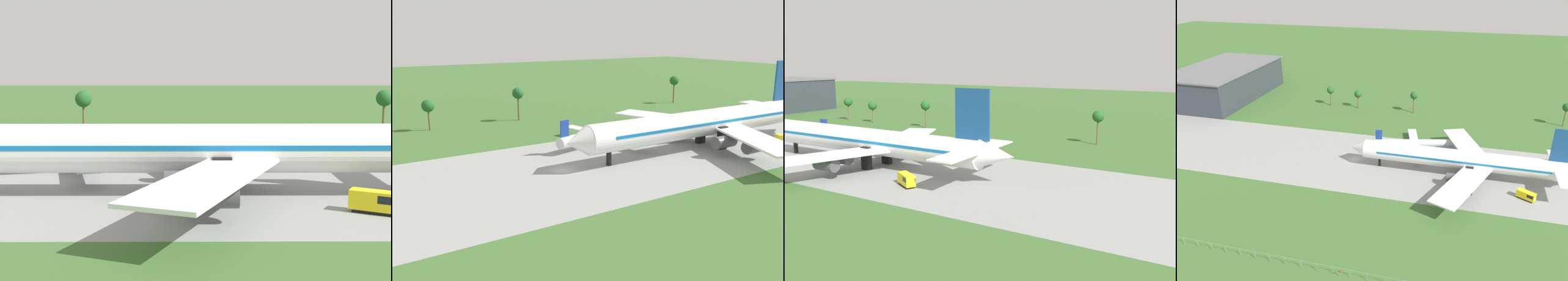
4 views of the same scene
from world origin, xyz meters
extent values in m
cylinder|color=white|center=(37.35, -2.10, 6.12)|extent=(65.11, 6.30, 6.30)
cone|color=white|center=(73.84, -2.10, 6.59)|extent=(7.88, 5.99, 5.99)
cube|color=#146BB7|center=(37.35, -2.10, 6.59)|extent=(55.34, 6.43, 0.63)
cube|color=navy|center=(68.01, -2.10, 14.63)|extent=(8.19, 0.50, 10.71)
cube|color=white|center=(68.33, -2.10, 7.07)|extent=(5.67, 25.21, 0.30)
cube|color=white|center=(38.73, -16.21, 5.02)|extent=(18.17, 29.23, 0.44)
cube|color=white|center=(38.73, 12.01, 5.02)|extent=(18.17, 29.23, 0.44)
cylinder|color=#4C4C51|center=(36.50, -9.67, 3.20)|extent=(5.67, 2.84, 2.84)
cylinder|color=#4C4C51|center=(39.04, -15.97, 3.20)|extent=(5.67, 2.84, 2.84)
cylinder|color=#4C4C51|center=(36.50, 5.46, 3.20)|extent=(5.67, 2.84, 2.84)
cylinder|color=#4C4C51|center=(39.04, 11.76, 3.20)|extent=(5.67, 2.84, 2.84)
cube|color=black|center=(10.00, -2.10, 2.75)|extent=(0.70, 0.90, 5.49)
cube|color=black|center=(40.60, -5.57, 2.75)|extent=(2.40, 1.20, 5.49)
cube|color=black|center=(40.60, 1.36, 2.75)|extent=(2.40, 1.20, 5.49)
cylinder|color=silver|center=(19.85, 14.03, 2.63)|extent=(30.27, 9.99, 2.77)
cube|color=navy|center=(6.53, 10.74, 5.96)|extent=(2.48, 0.83, 3.88)
cube|color=silver|center=(19.85, 14.03, 2.36)|extent=(9.80, 27.44, 0.24)
cube|color=black|center=(19.85, 14.03, 1.32)|extent=(1.76, 2.71, 2.63)
cube|color=black|center=(57.70, -11.40, 0.20)|extent=(4.93, 3.85, 0.40)
cube|color=yellow|center=(57.70, -11.40, 1.51)|extent=(5.74, 4.43, 2.21)
cube|color=black|center=(59.01, -12.14, 1.84)|extent=(2.67, 2.72, 0.90)
cylinder|color=brown|center=(-14.27, 52.87, 3.24)|extent=(0.56, 0.56, 6.48)
sphere|color=#235B28|center=(-14.27, 52.87, 7.08)|extent=(3.60, 3.60, 3.60)
cylinder|color=brown|center=(13.17, 52.87, 4.02)|extent=(0.56, 0.56, 8.03)
sphere|color=#235B28|center=(13.17, 52.87, 8.63)|extent=(3.60, 3.60, 3.60)
cylinder|color=brown|center=(79.07, 52.87, 4.10)|extent=(0.56, 0.56, 8.20)
sphere|color=#235B28|center=(79.07, 52.87, 8.80)|extent=(3.60, 3.60, 3.60)
cylinder|color=brown|center=(-28.39, 52.87, 3.67)|extent=(0.56, 0.56, 7.35)
sphere|color=#235B28|center=(-28.39, 52.87, 7.95)|extent=(3.60, 3.60, 3.60)
camera|label=1|loc=(36.88, -77.86, 17.70)|focal=55.00mm
camera|label=2|loc=(-40.30, -74.33, 27.54)|focal=40.00mm
camera|label=3|loc=(115.06, -78.29, 25.80)|focal=40.00mm
camera|label=4|loc=(37.53, -116.83, 64.71)|focal=35.00mm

